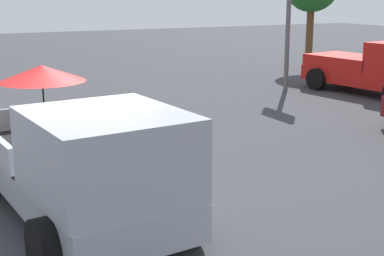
{
  "coord_description": "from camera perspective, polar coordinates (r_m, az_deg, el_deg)",
  "views": [
    {
      "loc": [
        8.05,
        -1.89,
        3.4
      ],
      "look_at": [
        -0.29,
        2.2,
        1.1
      ],
      "focal_mm": 52.01,
      "sensor_mm": 36.0,
      "label": 1
    }
  ],
  "objects": [
    {
      "name": "ground_plane",
      "position": [
        8.94,
        -12.07,
        -8.76
      ],
      "size": [
        80.0,
        80.0,
        0.0
      ],
      "primitive_type": "plane",
      "color": "#38383D"
    },
    {
      "name": "pickup_truck_far",
      "position": [
        19.63,
        18.52,
        5.79
      ],
      "size": [
        5.03,
        2.77,
        1.8
      ],
      "rotation": [
        0.0,
        0.0,
        0.16
      ],
      "color": "black",
      "rests_on": "ground"
    },
    {
      "name": "pickup_truck_main",
      "position": [
        8.28,
        -11.43,
        -3.35
      ],
      "size": [
        5.22,
        2.69,
        2.17
      ],
      "rotation": [
        0.0,
        0.0,
        0.11
      ],
      "color": "black",
      "rests_on": "ground"
    }
  ]
}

